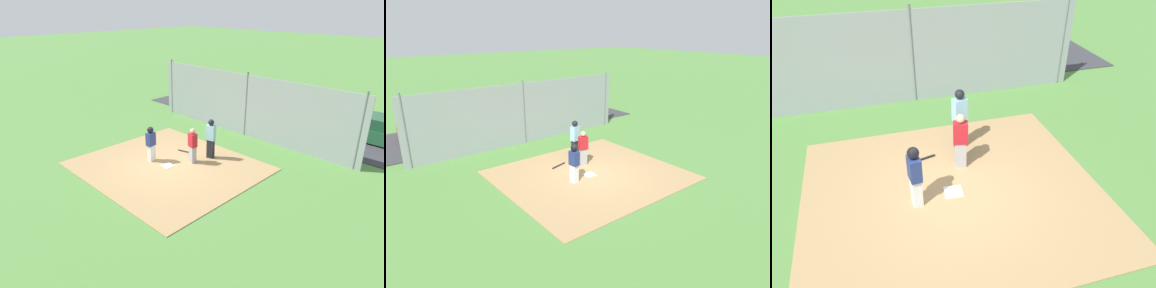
% 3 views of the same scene
% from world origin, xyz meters
% --- Properties ---
extents(ground_plane, '(140.00, 140.00, 0.00)m').
position_xyz_m(ground_plane, '(0.00, 0.00, 0.00)').
color(ground_plane, '#51843D').
extents(dirt_infield, '(7.20, 6.40, 0.03)m').
position_xyz_m(dirt_infield, '(0.00, 0.00, 0.01)').
color(dirt_infield, '#A88456').
rests_on(dirt_infield, ground_plane).
extents(home_plate, '(0.47, 0.47, 0.02)m').
position_xyz_m(home_plate, '(0.00, 0.00, 0.04)').
color(home_plate, white).
rests_on(home_plate, dirt_infield).
extents(catcher, '(0.43, 0.34, 1.56)m').
position_xyz_m(catcher, '(-0.47, -1.03, 0.84)').
color(catcher, '#9E9EA3').
rests_on(catcher, dirt_infield).
extents(umpire, '(0.43, 0.34, 1.80)m').
position_xyz_m(umpire, '(-0.71, -1.93, 0.99)').
color(umpire, black).
rests_on(umpire, dirt_infield).
extents(runner, '(0.30, 0.40, 1.57)m').
position_xyz_m(runner, '(0.92, 0.14, 0.92)').
color(runner, silver).
rests_on(runner, dirt_infield).
extents(baseball_bat, '(0.80, 0.27, 0.06)m').
position_xyz_m(baseball_bat, '(0.51, -1.55, 0.06)').
color(baseball_bat, black).
rests_on(baseball_bat, dirt_infield).
extents(backstop_fence, '(12.00, 0.10, 3.35)m').
position_xyz_m(backstop_fence, '(0.00, -5.39, 1.60)').
color(backstop_fence, '#93999E').
rests_on(backstop_fence, ground_plane).
extents(parking_lot, '(18.00, 5.20, 0.04)m').
position_xyz_m(parking_lot, '(0.00, -8.87, 0.02)').
color(parking_lot, '#38383D').
rests_on(parking_lot, ground_plane).
extents(parked_car_green, '(4.21, 1.91, 1.28)m').
position_xyz_m(parked_car_green, '(-5.55, -9.33, 0.61)').
color(parked_car_green, '#235B38').
rests_on(parked_car_green, parking_lot).
extents(parked_car_red, '(4.21, 1.91, 1.28)m').
position_xyz_m(parked_car_red, '(3.16, -9.53, 0.61)').
color(parked_car_red, maroon).
rests_on(parked_car_red, parking_lot).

